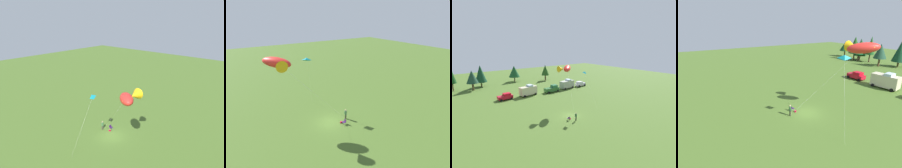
# 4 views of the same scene
# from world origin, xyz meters

# --- Properties ---
(ground_plane) EXTENTS (160.00, 160.00, 0.00)m
(ground_plane) POSITION_xyz_m (0.00, 0.00, 0.00)
(ground_plane) COLOR #436123
(person_kite_flyer) EXTENTS (0.60, 0.34, 1.74)m
(person_kite_flyer) POSITION_xyz_m (-0.54, -2.69, 1.02)
(person_kite_flyer) COLOR #3E3D2D
(person_kite_flyer) RESTS_ON ground
(folding_chair) EXTENTS (0.50, 0.50, 0.82)m
(folding_chair) POSITION_xyz_m (-1.70, -1.69, 0.49)
(folding_chair) COLOR #321448
(folding_chair) RESTS_ON ground
(backpack_on_grass) EXTENTS (0.36, 0.39, 0.22)m
(backpack_on_grass) POSITION_xyz_m (-1.13, -1.41, 0.11)
(backpack_on_grass) COLOR #AF0929
(backpack_on_grass) RESTS_ON ground
(car_red_sedan) EXTENTS (4.26, 2.33, 1.89)m
(car_red_sedan) POSITION_xyz_m (-7.75, 20.41, 0.95)
(car_red_sedan) COLOR red
(car_red_sedan) RESTS_ON ground
(van_camper_beige) EXTENTS (5.61, 3.09, 3.34)m
(van_camper_beige) POSITION_xyz_m (-0.50, 20.46, 1.64)
(van_camper_beige) COLOR beige
(van_camper_beige) RESTS_ON ground
(treeline_distant) EXTENTS (51.37, 10.15, 8.87)m
(treeline_distant) POSITION_xyz_m (-14.99, 40.62, 4.82)
(treeline_distant) COLOR #4B391A
(treeline_distant) RESTS_ON ground
(kite_large_fish) EXTENTS (6.63, 10.97, 10.77)m
(kite_large_fish) POSITION_xyz_m (3.36, 6.10, 9.80)
(kite_large_fish) COLOR red
(kite_large_fish) RESTS_ON ground
(kite_delta_teal) EXTENTS (3.58, 2.47, 9.66)m
(kite_delta_teal) POSITION_xyz_m (5.31, 1.04, 9.30)
(kite_delta_teal) COLOR #0F8292
(kite_delta_teal) RESTS_ON ground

